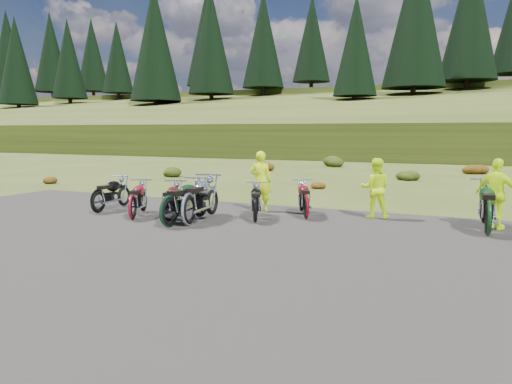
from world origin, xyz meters
The scene contains 39 objects.
ground centered at (0.00, 0.00, 0.00)m, with size 300.00×300.00×0.00m, color #364717.
gravel_pad centered at (0.00, -2.00, 0.00)m, with size 20.00×12.00×0.04m, color black.
hill_slope centered at (0.00, 50.00, 0.00)m, with size 300.00×46.00×3.00m, color #2D3E14, non-canonical shape.
hill_plateau centered at (0.00, 110.00, 0.00)m, with size 300.00×90.00×9.17m, color #2D3E14.
conifer_5 centered at (-105.00, 78.00, 18.16)m, with size 6.16×6.16×16.00m.
conifer_8 centered at (-87.00, 65.00, 18.57)m, with size 7.92×7.92×20.00m.
conifer_9 centered at (-81.00, 71.00, 19.26)m, with size 7.48×7.48×19.00m.
conifer_10 centered at (-75.00, 77.00, 19.16)m, with size 7.04×7.04×18.00m.
conifer_11 centered at (-69.00, 52.00, 14.47)m, with size 6.60×6.60×17.00m.
conifer_12 centered at (-63.00, 58.00, 15.17)m, with size 6.16×6.16×16.00m.
conifer_13 centered at (-57.00, 64.00, 15.86)m, with size 5.72×5.72×15.00m.
conifer_14 centered at (-51.00, 70.00, 16.55)m, with size 5.28×5.28×14.00m.
conifer_15 centered at (-45.00, 76.00, 20.16)m, with size 7.92×7.92×20.00m.
conifer_16 centered at (-39.00, 51.00, 15.28)m, with size 7.48×7.48×19.00m.
conifer_17 centered at (-33.00, 57.00, 15.97)m, with size 7.04×7.04×18.00m.
conifer_18 centered at (-27.00, 63.00, 16.66)m, with size 6.60×6.60×17.00m.
conifer_19 centered at (-21.00, 69.00, 17.36)m, with size 6.16×6.16×16.00m.
conifer_20 centered at (-15.00, 75.00, 17.65)m, with size 5.72×5.72×15.00m.
conifer_21 centered at (-9.00, 50.00, 12.56)m, with size 5.28×5.28×14.00m.
conifer_22 centered at (-3.00, 56.00, 16.77)m, with size 7.92×7.92×20.00m.
conifer_23 centered at (3.00, 62.00, 17.47)m, with size 7.48×7.48×19.00m.
shrub_0 centered at (-12.00, 6.00, 0.23)m, with size 0.77×0.77×0.45m, color #5F2A0B.
shrub_1 centered at (-9.10, 11.30, 0.31)m, with size 1.03×1.03×0.61m, color black.
shrub_2 centered at (-6.20, 16.60, 0.38)m, with size 1.30×1.30×0.77m, color #5F2A0B.
shrub_3 centered at (-3.30, 21.90, 0.46)m, with size 1.56×1.56×0.92m, color black.
shrub_4 centered at (-0.40, 9.20, 0.23)m, with size 0.77×0.77×0.45m, color #5F2A0B.
shrub_5 centered at (2.50, 14.50, 0.31)m, with size 1.03×1.03×0.61m, color black.
shrub_6 centered at (5.40, 19.80, 0.38)m, with size 1.30×1.30×0.77m, color #5F2A0B.
motorcycle_0 centered at (-4.16, 0.42, 0.00)m, with size 1.96×0.65×1.03m, color black, non-canonical shape.
motorcycle_1 centered at (-2.53, -0.06, 0.00)m, with size 1.93×0.64×1.01m, color maroon, non-canonical shape.
motorcycle_2 centered at (-1.04, -0.50, 0.00)m, with size 2.23×0.74×1.17m, color black, non-canonical shape.
motorcycle_3 centered at (-0.72, -0.10, 0.00)m, with size 2.34×0.78×1.22m, color #B7B7BC, non-canonical shape.
motorcycle_4 centered at (-1.37, -0.16, 0.00)m, with size 1.99×0.66×1.04m, color #4E0D0D, non-canonical shape.
motorcycle_5 centered at (0.66, 0.92, 0.00)m, with size 1.89×0.63×0.99m, color black, non-canonical shape.
motorcycle_6 centered at (1.69, 1.97, 0.00)m, with size 1.93×0.64×1.01m, color maroon, non-canonical shape.
motorcycle_7 centered at (6.16, 1.69, 0.00)m, with size 2.34×0.78×1.22m, color black, non-canonical shape.
person_middle centered at (-0.02, 2.76, 0.90)m, with size 0.65×0.43×1.79m, color #C0E70C.
person_right_a centered at (3.32, 2.96, 0.82)m, with size 0.80×0.62×1.65m, color #C0E70C.
person_right_b centered at (6.32, 2.64, 0.86)m, with size 1.01×0.42×1.73m, color #C0E70C.
Camera 1 is at (6.08, -10.67, 2.42)m, focal length 35.00 mm.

